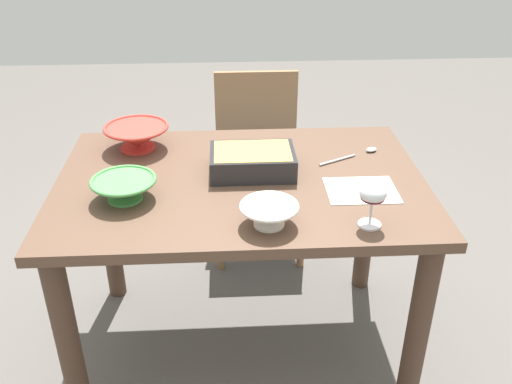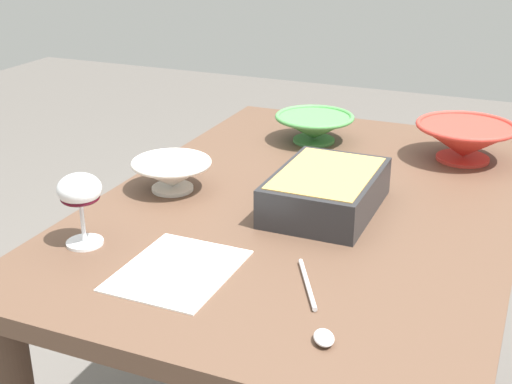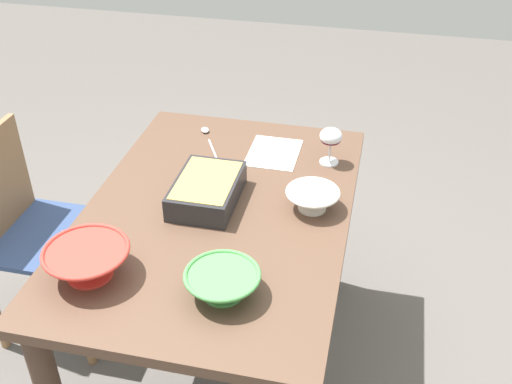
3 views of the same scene
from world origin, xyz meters
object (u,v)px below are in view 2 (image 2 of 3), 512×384
dining_table (310,253)px  serving_bowl (172,173)px  casserole_dish (326,189)px  napkin (178,270)px  mixing_bowl (465,140)px  serving_spoon (317,317)px  wine_glass (80,194)px  small_bowl (314,126)px

dining_table → serving_bowl: bearing=-76.0°
casserole_dish → napkin: bearing=-23.7°
dining_table → casserole_dish: (0.04, 0.05, 0.18)m
casserole_dish → mixing_bowl: 0.48m
mixing_bowl → napkin: size_ratio=1.05×
casserole_dish → serving_spoon: casserole_dish is taller
casserole_dish → serving_spoon: 0.42m
casserole_dish → serving_bowl: bearing=-84.8°
serving_spoon → serving_bowl: bearing=-128.9°
wine_glass → serving_bowl: wine_glass is taller
mixing_bowl → small_bowl: size_ratio=1.16×
wine_glass → napkin: size_ratio=0.61×
small_bowl → napkin: bearing=1.0°
wine_glass → mixing_bowl: bearing=142.2°
casserole_dish → wine_glass: bearing=-47.9°
dining_table → small_bowl: bearing=-162.0°
casserole_dish → serving_spoon: bearing=16.2°
mixing_bowl → serving_bowl: size_ratio=1.38×
wine_glass → casserole_dish: size_ratio=0.48×
dining_table → serving_bowl: 0.35m
casserole_dish → serving_bowl: casserole_dish is taller
wine_glass → mixing_bowl: 0.95m
mixing_bowl → serving_bowl: mixing_bowl is taller
serving_spoon → small_bowl: bearing=-160.9°
mixing_bowl → serving_bowl: (0.45, -0.56, -0.01)m
dining_table → casserole_dish: bearing=46.3°
dining_table → serving_spoon: size_ratio=5.21×
serving_spoon → casserole_dish: bearing=-163.8°
mixing_bowl → small_bowl: (0.01, -0.38, -0.01)m
serving_bowl → napkin: bearing=30.8°
dining_table → mixing_bowl: mixing_bowl is taller
napkin → serving_bowl: bearing=-149.2°
dining_table → small_bowl: 0.43m
mixing_bowl → napkin: 0.86m
serving_bowl → napkin: 0.37m
small_bowl → mixing_bowl: bearing=91.2°
dining_table → wine_glass: size_ratio=8.99×
mixing_bowl → serving_bowl: bearing=-51.1°
small_bowl → serving_bowl: bearing=-21.7°
mixing_bowl → small_bowl: bearing=-88.8°
dining_table → mixing_bowl: (-0.38, 0.26, 0.18)m
casserole_dish → napkin: (0.35, -0.15, -0.04)m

